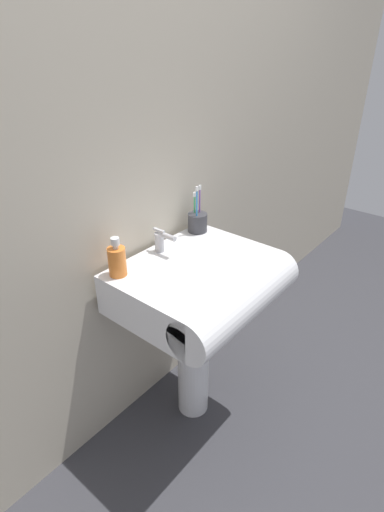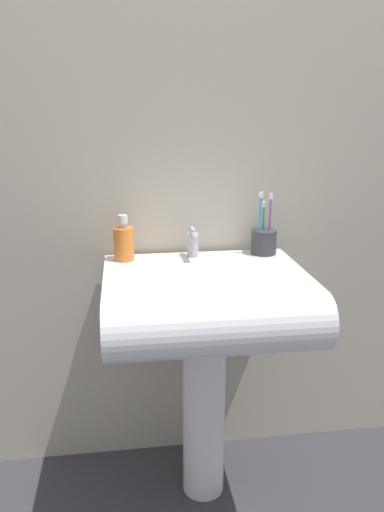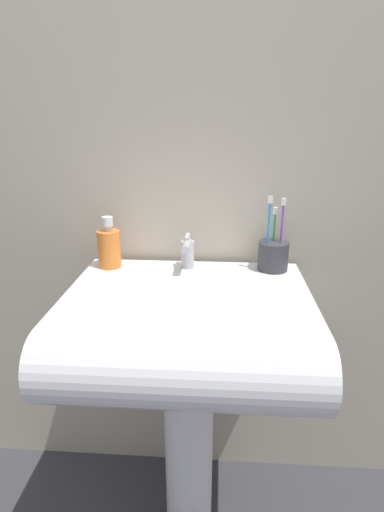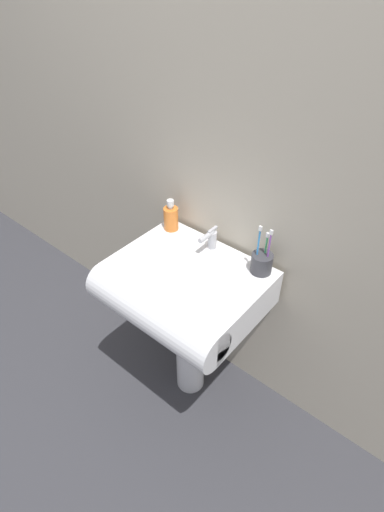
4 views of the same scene
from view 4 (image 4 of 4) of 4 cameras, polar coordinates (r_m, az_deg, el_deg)
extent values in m
plane|color=#38383D|center=(2.26, -0.22, -17.51)|extent=(6.00, 6.00, 0.00)
cube|color=#B7AD99|center=(1.61, 5.95, 13.74)|extent=(5.00, 0.05, 2.40)
cylinder|color=white|center=(2.00, -0.24, -12.40)|extent=(0.14, 0.14, 0.64)
cube|color=white|center=(1.70, -0.28, -3.83)|extent=(0.62, 0.44, 0.17)
cylinder|color=white|center=(1.58, -5.48, -8.01)|extent=(0.62, 0.17, 0.17)
cylinder|color=#B7B7BC|center=(1.73, 2.91, 2.34)|extent=(0.04, 0.04, 0.08)
cylinder|color=#B7B7BC|center=(1.67, 2.06, 2.80)|extent=(0.02, 0.09, 0.02)
cube|color=#B7B7BC|center=(1.69, 2.96, 3.78)|extent=(0.01, 0.06, 0.01)
cylinder|color=#38383D|center=(1.62, 9.91, -1.01)|extent=(0.09, 0.09, 0.08)
cylinder|color=#338CD8|center=(1.58, 9.36, 0.90)|extent=(0.01, 0.01, 0.18)
cube|color=white|center=(1.52, 9.75, 3.90)|extent=(0.01, 0.01, 0.02)
cylinder|color=purple|center=(1.58, 10.84, 0.48)|extent=(0.01, 0.01, 0.18)
cube|color=white|center=(1.52, 11.27, 3.34)|extent=(0.01, 0.01, 0.02)
cylinder|color=#3FB266|center=(1.61, 10.42, 0.57)|extent=(0.01, 0.01, 0.15)
cube|color=white|center=(1.56, 10.77, 2.96)|extent=(0.01, 0.01, 0.02)
cylinder|color=orange|center=(1.83, -3.02, 5.35)|extent=(0.07, 0.07, 0.11)
cylinder|color=silver|center=(1.80, -3.09, 7.01)|extent=(0.02, 0.02, 0.01)
cylinder|color=silver|center=(1.79, -3.11, 7.58)|extent=(0.03, 0.03, 0.03)
camera|label=1|loc=(1.87, -49.63, 17.60)|focal=28.00mm
camera|label=2|loc=(1.29, -62.41, -12.12)|focal=35.00mm
camera|label=3|loc=(0.97, -35.38, -12.07)|focal=28.00mm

